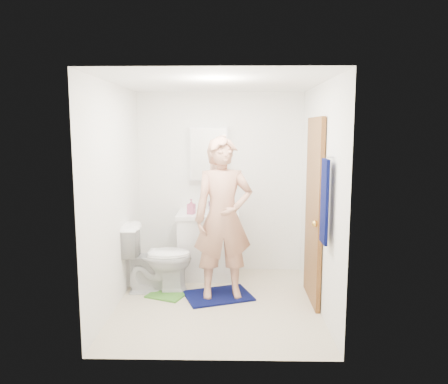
{
  "coord_description": "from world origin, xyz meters",
  "views": [
    {
      "loc": [
        0.17,
        -4.62,
        1.93
      ],
      "look_at": [
        0.07,
        0.25,
        1.22
      ],
      "focal_mm": 35.0,
      "sensor_mm": 36.0,
      "label": 1
    }
  ],
  "objects_px": {
    "toilet": "(158,257)",
    "man": "(223,218)",
    "medicine_cabinet": "(209,154)",
    "toothbrush_cup": "(217,207)",
    "towel": "(325,202)",
    "soap_dispenser": "(191,207)",
    "vanity_cabinet": "(208,246)"
  },
  "relations": [
    {
      "from": "toilet",
      "to": "soap_dispenser",
      "type": "height_order",
      "value": "soap_dispenser"
    },
    {
      "from": "soap_dispenser",
      "to": "towel",
      "type": "bearing_deg",
      "value": -45.13
    },
    {
      "from": "medicine_cabinet",
      "to": "towel",
      "type": "relative_size",
      "value": 0.87
    },
    {
      "from": "toilet",
      "to": "man",
      "type": "xyz_separation_m",
      "value": [
        0.78,
        -0.2,
        0.52
      ]
    },
    {
      "from": "vanity_cabinet",
      "to": "toothbrush_cup",
      "type": "bearing_deg",
      "value": 42.79
    },
    {
      "from": "vanity_cabinet",
      "to": "medicine_cabinet",
      "type": "bearing_deg",
      "value": 90.0
    },
    {
      "from": "towel",
      "to": "toothbrush_cup",
      "type": "relative_size",
      "value": 5.95
    },
    {
      "from": "soap_dispenser",
      "to": "man",
      "type": "bearing_deg",
      "value": -56.95
    },
    {
      "from": "toothbrush_cup",
      "to": "vanity_cabinet",
      "type": "bearing_deg",
      "value": -137.21
    },
    {
      "from": "medicine_cabinet",
      "to": "soap_dispenser",
      "type": "distance_m",
      "value": 0.76
    },
    {
      "from": "vanity_cabinet",
      "to": "man",
      "type": "relative_size",
      "value": 0.44
    },
    {
      "from": "toothbrush_cup",
      "to": "towel",
      "type": "bearing_deg",
      "value": -56.14
    },
    {
      "from": "medicine_cabinet",
      "to": "toothbrush_cup",
      "type": "xyz_separation_m",
      "value": [
        0.11,
        -0.12,
        -0.7
      ]
    },
    {
      "from": "vanity_cabinet",
      "to": "soap_dispenser",
      "type": "distance_m",
      "value": 0.59
    },
    {
      "from": "towel",
      "to": "toothbrush_cup",
      "type": "distance_m",
      "value": 1.95
    },
    {
      "from": "soap_dispenser",
      "to": "vanity_cabinet",
      "type": "bearing_deg",
      "value": 23.13
    },
    {
      "from": "toilet",
      "to": "soap_dispenser",
      "type": "distance_m",
      "value": 0.79
    },
    {
      "from": "medicine_cabinet",
      "to": "vanity_cabinet",
      "type": "bearing_deg",
      "value": -90.0
    },
    {
      "from": "towel",
      "to": "man",
      "type": "relative_size",
      "value": 0.44
    },
    {
      "from": "soap_dispenser",
      "to": "man",
      "type": "height_order",
      "value": "man"
    },
    {
      "from": "medicine_cabinet",
      "to": "toilet",
      "type": "bearing_deg",
      "value": -127.15
    },
    {
      "from": "towel",
      "to": "soap_dispenser",
      "type": "height_order",
      "value": "towel"
    },
    {
      "from": "toothbrush_cup",
      "to": "soap_dispenser",
      "type": "bearing_deg",
      "value": -148.94
    },
    {
      "from": "toothbrush_cup",
      "to": "man",
      "type": "xyz_separation_m",
      "value": [
        0.1,
        -0.84,
        0.03
      ]
    },
    {
      "from": "man",
      "to": "towel",
      "type": "bearing_deg",
      "value": -46.14
    },
    {
      "from": "vanity_cabinet",
      "to": "man",
      "type": "distance_m",
      "value": 0.93
    },
    {
      "from": "man",
      "to": "soap_dispenser",
      "type": "bearing_deg",
      "value": 114.64
    },
    {
      "from": "soap_dispenser",
      "to": "toothbrush_cup",
      "type": "xyz_separation_m",
      "value": [
        0.32,
        0.19,
        -0.04
      ]
    },
    {
      "from": "toilet",
      "to": "man",
      "type": "bearing_deg",
      "value": -107.7
    },
    {
      "from": "vanity_cabinet",
      "to": "soap_dispenser",
      "type": "relative_size",
      "value": 4.16
    },
    {
      "from": "man",
      "to": "toilet",
      "type": "bearing_deg",
      "value": 157.09
    },
    {
      "from": "medicine_cabinet",
      "to": "soap_dispenser",
      "type": "bearing_deg",
      "value": -123.65
    }
  ]
}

